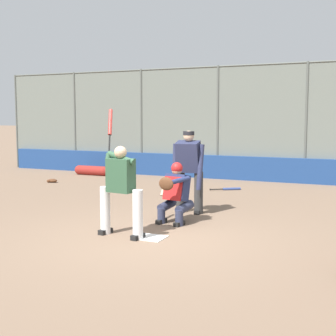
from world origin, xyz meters
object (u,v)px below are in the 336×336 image
Objects in this scene: batter_at_plate at (121,187)px; fielding_glove_on_dirt at (52,181)px; spare_bat_near_backstop at (229,189)px; equipment_bag_dugout_side at (92,170)px; catcher_behind_plate at (175,192)px; umpire_home at (189,169)px.

batter_at_plate is 7.03m from fielding_glove_on_dirt.
spare_bat_near_backstop is 5.40m from fielding_glove_on_dirt.
equipment_bag_dugout_side is (-0.10, -2.04, 0.10)m from fielding_glove_on_dirt.
fielding_glove_on_dirt is at bearing 153.41° from spare_bat_near_backstop.
catcher_behind_plate is at bearing -121.81° from spare_bat_near_backstop.
equipment_bag_dugout_side is at bearing -92.89° from fielding_glove_on_dirt.
catcher_behind_plate is at bearing 93.59° from umpire_home.
fielding_glove_on_dirt is at bearing -23.36° from catcher_behind_plate.
equipment_bag_dugout_side reaches higher than spare_bat_near_backstop.
fielding_glove_on_dirt is at bearing -35.32° from batter_at_plate.
fielding_glove_on_dirt is (5.55, -3.51, -0.54)m from catcher_behind_plate.
catcher_behind_plate is 7.79m from equipment_bag_dugout_side.
equipment_bag_dugout_side is (5.02, -6.80, -0.66)m from batter_at_plate.
umpire_home is at bearing 154.85° from fielding_glove_on_dirt.
umpire_home reaches higher than spare_bat_near_backstop.
batter_at_plate is 1.86× the size of catcher_behind_plate.
batter_at_plate is at bearing 79.76° from catcher_behind_plate.
equipment_bag_dugout_side is (5.45, -5.55, -0.43)m from catcher_behind_plate.
equipment_bag_dugout_side is at bearing -36.60° from catcher_behind_plate.
fielding_glove_on_dirt is at bearing -27.12° from umpire_home.
umpire_home is 1.24× the size of equipment_bag_dugout_side.
equipment_bag_dugout_side is at bearing -45.99° from batter_at_plate.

